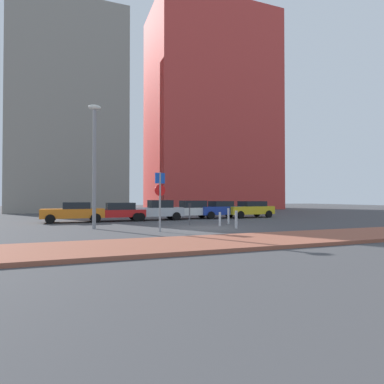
{
  "coord_description": "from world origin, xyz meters",
  "views": [
    {
      "loc": [
        -7.36,
        -17.03,
        1.77
      ],
      "look_at": [
        0.63,
        3.95,
        2.17
      ],
      "focal_mm": 29.75,
      "sensor_mm": 36.0,
      "label": 1
    }
  ],
  "objects_px": {
    "parked_car_orange": "(74,212)",
    "traffic_bollard_mid": "(220,219)",
    "parking_meter": "(190,211)",
    "parked_car_red": "(117,211)",
    "parked_car_silver": "(157,210)",
    "parked_car_white": "(191,210)",
    "parking_sign_post": "(160,194)",
    "traffic_bollard_far": "(228,216)",
    "parked_car_yellow": "(250,209)",
    "parked_car_blue": "(220,209)",
    "traffic_bollard_near": "(236,219)",
    "street_lamp": "(94,156)"
  },
  "relations": [
    {
      "from": "street_lamp",
      "to": "traffic_bollard_far",
      "type": "relative_size",
      "value": 6.67
    },
    {
      "from": "parked_car_white",
      "to": "parked_car_silver",
      "type": "bearing_deg",
      "value": -171.14
    },
    {
      "from": "parked_car_white",
      "to": "traffic_bollard_far",
      "type": "relative_size",
      "value": 4.13
    },
    {
      "from": "parked_car_red",
      "to": "traffic_bollard_near",
      "type": "xyz_separation_m",
      "value": [
        5.71,
        -8.14,
        -0.22
      ]
    },
    {
      "from": "parked_car_orange",
      "to": "parked_car_yellow",
      "type": "xyz_separation_m",
      "value": [
        14.69,
        0.24,
        0.02
      ]
    },
    {
      "from": "parking_sign_post",
      "to": "parked_car_yellow",
      "type": "bearing_deg",
      "value": 39.08
    },
    {
      "from": "parked_car_red",
      "to": "parked_car_blue",
      "type": "relative_size",
      "value": 1.07
    },
    {
      "from": "parked_car_silver",
      "to": "parking_sign_post",
      "type": "distance_m",
      "value": 8.77
    },
    {
      "from": "parking_meter",
      "to": "parked_car_red",
      "type": "bearing_deg",
      "value": 128.23
    },
    {
      "from": "parked_car_orange",
      "to": "parked_car_white",
      "type": "height_order",
      "value": "parked_car_white"
    },
    {
      "from": "parked_car_orange",
      "to": "parking_sign_post",
      "type": "height_order",
      "value": "parking_sign_post"
    },
    {
      "from": "parked_car_silver",
      "to": "street_lamp",
      "type": "relative_size",
      "value": 0.58
    },
    {
      "from": "parked_car_silver",
      "to": "street_lamp",
      "type": "distance_m",
      "value": 8.35
    },
    {
      "from": "parked_car_blue",
      "to": "traffic_bollard_near",
      "type": "relative_size",
      "value": 3.94
    },
    {
      "from": "parked_car_blue",
      "to": "street_lamp",
      "type": "bearing_deg",
      "value": -150.94
    },
    {
      "from": "parked_car_orange",
      "to": "traffic_bollard_mid",
      "type": "distance_m",
      "value": 10.65
    },
    {
      "from": "parked_car_white",
      "to": "parking_sign_post",
      "type": "bearing_deg",
      "value": -119.51
    },
    {
      "from": "parked_car_yellow",
      "to": "parked_car_blue",
      "type": "bearing_deg",
      "value": 174.56
    },
    {
      "from": "parked_car_red",
      "to": "parked_car_white",
      "type": "relative_size",
      "value": 0.98
    },
    {
      "from": "parked_car_white",
      "to": "traffic_bollard_far",
      "type": "distance_m",
      "value": 5.93
    },
    {
      "from": "parking_sign_post",
      "to": "parking_meter",
      "type": "height_order",
      "value": "parking_sign_post"
    },
    {
      "from": "parked_car_red",
      "to": "parked_car_white",
      "type": "height_order",
      "value": "parked_car_white"
    },
    {
      "from": "parked_car_white",
      "to": "traffic_bollard_near",
      "type": "distance_m",
      "value": 8.66
    },
    {
      "from": "parking_sign_post",
      "to": "traffic_bollard_near",
      "type": "xyz_separation_m",
      "value": [
        4.62,
        0.27,
        -1.44
      ]
    },
    {
      "from": "parked_car_orange",
      "to": "traffic_bollard_mid",
      "type": "xyz_separation_m",
      "value": [
        8.53,
        -6.37,
        -0.32
      ]
    },
    {
      "from": "parked_car_red",
      "to": "traffic_bollard_mid",
      "type": "distance_m",
      "value": 8.48
    },
    {
      "from": "parked_car_blue",
      "to": "parked_car_yellow",
      "type": "bearing_deg",
      "value": -5.44
    },
    {
      "from": "parked_car_blue",
      "to": "parking_meter",
      "type": "height_order",
      "value": "parked_car_blue"
    },
    {
      "from": "parked_car_red",
      "to": "traffic_bollard_mid",
      "type": "height_order",
      "value": "parked_car_red"
    },
    {
      "from": "parked_car_orange",
      "to": "parked_car_blue",
      "type": "xyz_separation_m",
      "value": [
        11.91,
        0.51,
        0.02
      ]
    },
    {
      "from": "parked_car_white",
      "to": "traffic_bollard_mid",
      "type": "bearing_deg",
      "value": -95.36
    },
    {
      "from": "parked_car_red",
      "to": "parked_car_yellow",
      "type": "distance_m",
      "value": 11.63
    },
    {
      "from": "street_lamp",
      "to": "traffic_bollard_mid",
      "type": "height_order",
      "value": "street_lamp"
    },
    {
      "from": "traffic_bollard_near",
      "to": "traffic_bollard_far",
      "type": "distance_m",
      "value": 2.89
    },
    {
      "from": "traffic_bollard_near",
      "to": "traffic_bollard_far",
      "type": "height_order",
      "value": "traffic_bollard_far"
    },
    {
      "from": "parked_car_yellow",
      "to": "traffic_bollard_near",
      "type": "distance_m",
      "value": 10.2
    },
    {
      "from": "parked_car_yellow",
      "to": "parking_meter",
      "type": "relative_size",
      "value": 3.16
    },
    {
      "from": "parked_car_red",
      "to": "parking_sign_post",
      "type": "xyz_separation_m",
      "value": [
        1.08,
        -8.41,
        1.22
      ]
    },
    {
      "from": "traffic_bollard_mid",
      "to": "parking_sign_post",
      "type": "bearing_deg",
      "value": -156.07
    },
    {
      "from": "parked_car_red",
      "to": "traffic_bollard_mid",
      "type": "bearing_deg",
      "value": -49.73
    },
    {
      "from": "parked_car_silver",
      "to": "traffic_bollard_mid",
      "type": "xyz_separation_m",
      "value": [
        2.34,
        -6.5,
        -0.36
      ]
    },
    {
      "from": "parking_sign_post",
      "to": "traffic_bollard_near",
      "type": "distance_m",
      "value": 4.85
    },
    {
      "from": "parked_car_red",
      "to": "traffic_bollard_near",
      "type": "bearing_deg",
      "value": -54.98
    },
    {
      "from": "traffic_bollard_near",
      "to": "parking_sign_post",
      "type": "bearing_deg",
      "value": -176.68
    },
    {
      "from": "parking_meter",
      "to": "street_lamp",
      "type": "distance_m",
      "value": 6.84
    },
    {
      "from": "parked_car_red",
      "to": "street_lamp",
      "type": "xyz_separation_m",
      "value": [
        -2.01,
        -5.62,
        3.43
      ]
    },
    {
      "from": "parked_car_red",
      "to": "traffic_bollard_far",
      "type": "distance_m",
      "value": 8.55
    },
    {
      "from": "parked_car_red",
      "to": "parked_car_yellow",
      "type": "bearing_deg",
      "value": 0.76
    },
    {
      "from": "parked_car_yellow",
      "to": "traffic_bollard_far",
      "type": "bearing_deg",
      "value": -132.02
    },
    {
      "from": "parked_car_white",
      "to": "parking_meter",
      "type": "height_order",
      "value": "parked_car_white"
    }
  ]
}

